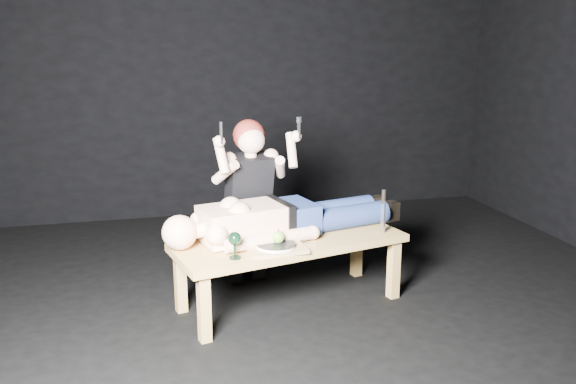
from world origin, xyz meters
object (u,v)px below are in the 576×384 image
Objects in this scene: serving_tray at (276,248)px; carving_knife at (383,211)px; table at (290,272)px; lying_man at (288,213)px; goblet at (235,245)px; kneeling_woman at (246,199)px.

carving_knife is (0.76, 0.16, 0.14)m from serving_tray.
carving_knife is at bearing -14.75° from table.
carving_knife reaches higher than lying_man.
goblet reaches higher than serving_tray.
kneeling_woman is 0.96m from carving_knife.
kneeling_woman is at bearing 96.05° from serving_tray.
serving_tray is (0.07, -0.65, -0.15)m from kneeling_woman.
table is 0.96× the size of lying_man.
serving_tray is at bearing -140.06° from table.
table is at bearing -110.70° from lying_man.
table is at bearing 165.25° from carving_knife.
serving_tray is 0.79m from carving_knife.
table is 0.64m from kneeling_woman.
lying_man reaches higher than goblet.
kneeling_woman is (-0.22, 0.34, 0.02)m from lying_man.
serving_tray is at bearing -93.65° from kneeling_woman.
carving_knife is at bearing 12.10° from serving_tray.
kneeling_woman reaches higher than carving_knife.
carving_knife reaches higher than serving_tray.
table is at bearing 33.48° from goblet.
lying_man is 9.46× the size of goblet.
lying_man is at bearing 69.30° from table.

